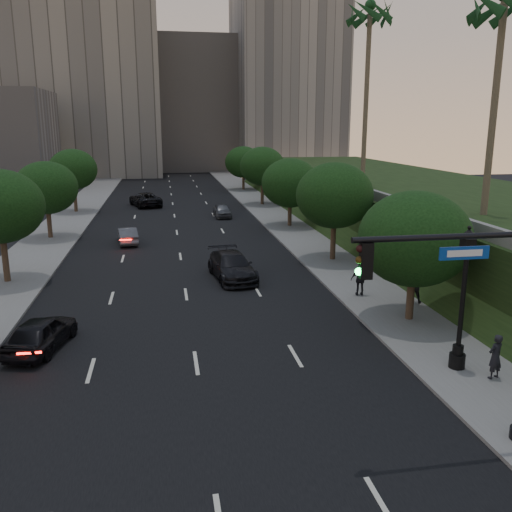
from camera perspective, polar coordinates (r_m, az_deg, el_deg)
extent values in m
plane|color=black|center=(17.39, -5.25, -18.03)|extent=(160.00, 160.00, 0.00)
cube|color=black|center=(45.71, -8.26, 1.99)|extent=(16.00, 140.00, 0.02)
cube|color=slate|center=(47.05, 4.32, 2.50)|extent=(4.50, 140.00, 0.15)
cube|color=slate|center=(46.61, -20.96, 1.53)|extent=(4.50, 140.00, 0.15)
cube|color=black|center=(49.08, 18.42, 4.59)|extent=(18.00, 90.00, 4.00)
cube|color=slate|center=(45.42, 9.04, 7.43)|extent=(0.35, 90.00, 0.70)
cube|color=gray|center=(107.79, -17.36, 16.69)|extent=(26.00, 20.00, 32.00)
cube|color=#9B948E|center=(117.06, -6.50, 15.43)|extent=(22.00, 18.00, 26.00)
cube|color=gray|center=(113.91, 3.17, 18.07)|extent=(20.00, 22.00, 36.00)
cylinder|color=#38281C|center=(26.56, 15.97, -3.73)|extent=(0.36, 0.36, 2.86)
ellipsoid|color=black|center=(25.93, 16.34, 1.76)|extent=(5.20, 5.20, 4.42)
cylinder|color=#38281C|center=(37.33, 8.12, 1.88)|extent=(0.36, 0.36, 3.21)
ellipsoid|color=black|center=(36.85, 8.27, 6.33)|extent=(5.20, 5.20, 4.42)
cylinder|color=#38281C|center=(49.69, 3.57, 4.70)|extent=(0.36, 0.36, 2.86)
ellipsoid|color=black|center=(49.36, 3.61, 7.68)|extent=(5.20, 5.20, 4.42)
cylinder|color=#38281C|center=(63.25, 0.66, 6.80)|extent=(0.36, 0.36, 3.21)
ellipsoid|color=black|center=(62.97, 0.67, 9.44)|extent=(5.20, 5.20, 4.42)
cylinder|color=#38281C|center=(77.99, -1.34, 7.96)|extent=(0.36, 0.36, 2.86)
ellipsoid|color=black|center=(77.77, -1.35, 9.86)|extent=(5.20, 5.20, 4.42)
cylinder|color=#38281C|center=(34.89, -24.91, -0.06)|extent=(0.36, 0.36, 3.26)
cylinder|color=#38281C|center=(47.34, -20.94, 3.46)|extent=(0.36, 0.36, 2.99)
ellipsoid|color=black|center=(46.97, -21.22, 6.72)|extent=(5.00, 5.00, 4.25)
cylinder|color=#38281C|center=(60.96, -18.50, 5.86)|extent=(0.36, 0.36, 3.26)
ellipsoid|color=black|center=(60.67, -18.71, 8.63)|extent=(5.00, 5.00, 4.25)
cylinder|color=#4C4233|center=(34.22, 23.76, 14.00)|extent=(0.40, 0.40, 12.00)
cylinder|color=#4C4233|center=(47.94, 11.52, 15.91)|extent=(0.40, 0.40, 14.50)
cylinder|color=black|center=(14.89, 19.90, 1.93)|extent=(5.40, 0.16, 0.16)
cube|color=black|center=(14.03, 11.51, -0.51)|extent=(0.32, 0.22, 0.95)
sphere|color=black|center=(13.89, 10.88, 0.78)|extent=(0.20, 0.20, 0.20)
sphere|color=#3F2B0A|center=(13.96, 10.82, -0.42)|extent=(0.20, 0.20, 0.20)
sphere|color=#19F24C|center=(14.03, 10.77, -1.61)|extent=(0.20, 0.20, 0.20)
cube|color=#0C3C9C|center=(15.18, 21.08, 0.30)|extent=(1.40, 0.05, 0.35)
cylinder|color=black|center=(22.26, 20.38, -10.46)|extent=(0.60, 0.60, 0.70)
cylinder|color=black|center=(22.07, 20.48, -9.27)|extent=(0.40, 0.40, 0.40)
cylinder|color=black|center=(21.42, 20.92, -4.44)|extent=(0.18, 0.18, 3.60)
cube|color=black|center=(20.91, 21.39, 0.91)|extent=(0.42, 0.42, 0.70)
cone|color=black|center=(20.81, 21.51, 2.26)|extent=(0.64, 0.64, 0.35)
sphere|color=black|center=(20.78, 21.55, 2.80)|extent=(0.14, 0.14, 0.14)
imported|color=black|center=(24.32, -21.69, -7.55)|extent=(2.66, 4.55, 1.45)
imported|color=#4D4F54|center=(43.79, -13.39, 2.11)|extent=(1.93, 4.15, 1.31)
imported|color=black|center=(63.84, -11.59, 5.87)|extent=(4.25, 6.34, 1.62)
imported|color=black|center=(32.82, -2.54, -1.08)|extent=(2.84, 5.68, 1.58)
imported|color=#4C4F53|center=(55.23, -3.60, 4.81)|extent=(1.72, 4.04, 1.36)
imported|color=black|center=(21.64, 23.88, -9.65)|extent=(0.70, 0.57, 1.68)
imported|color=black|center=(29.13, 16.28, -3.05)|extent=(1.02, 0.90, 1.76)
imported|color=black|center=(29.67, 10.95, -2.42)|extent=(1.10, 0.60, 1.78)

